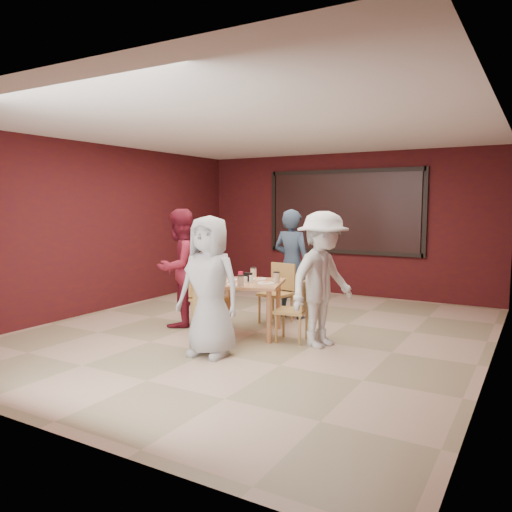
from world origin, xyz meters
The scene contains 11 objects.
floor centered at (0.00, 0.00, 0.00)m, with size 7.00×7.00×0.00m, color #C9A78B.
window_blinds centered at (0.00, 3.45, 1.65)m, with size 3.00×0.02×1.50m, color black.
dining_table centered at (-0.05, -0.14, 0.65)m, with size 1.18×1.18×0.89m.
chair_front centered at (-0.12, -0.93, 0.46)m, with size 0.50×0.50×0.81m.
chair_back centered at (-0.02, 0.72, 0.51)m, with size 0.49×0.49×0.90m.
chair_left centered at (-0.76, -0.16, 0.50)m, with size 0.46×0.46×0.88m.
chair_right centered at (0.70, -0.15, 0.46)m, with size 0.45×0.45×0.82m.
diner_front centered at (0.06, -1.20, 0.84)m, with size 0.82×0.53×1.67m, color #ACACAC.
diner_back centered at (0.02, 1.10, 0.86)m, with size 0.63×0.41×1.72m, color #2B3A4C.
diner_left centered at (-1.18, -0.21, 0.87)m, with size 0.84×0.66×1.73m, color maroon.
diner_right centered at (1.07, -0.17, 0.86)m, with size 1.11×0.64×1.72m, color silver.
Camera 1 is at (3.45, -5.97, 1.81)m, focal length 35.00 mm.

